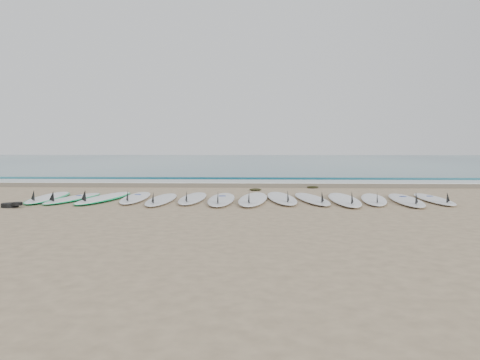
{
  "coord_description": "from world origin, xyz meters",
  "views": [
    {
      "loc": [
        0.46,
        -10.19,
        1.17
      ],
      "look_at": [
        0.04,
        0.82,
        0.4
      ],
      "focal_mm": 35.0,
      "sensor_mm": 36.0,
      "label": 1
    }
  ],
  "objects_px": {
    "surfboard_0": "(48,197)",
    "leash_coil": "(11,205)",
    "surfboard_7": "(253,199)",
    "surfboard_13": "(434,199)"
  },
  "relations": [
    {
      "from": "surfboard_7",
      "to": "leash_coil",
      "type": "xyz_separation_m",
      "value": [
        -4.71,
        -1.18,
        -0.01
      ]
    },
    {
      "from": "surfboard_13",
      "to": "leash_coil",
      "type": "distance_m",
      "value": 8.76
    },
    {
      "from": "surfboard_0",
      "to": "surfboard_13",
      "type": "relative_size",
      "value": 1.08
    },
    {
      "from": "leash_coil",
      "to": "surfboard_7",
      "type": "bearing_deg",
      "value": 14.07
    },
    {
      "from": "surfboard_7",
      "to": "surfboard_13",
      "type": "bearing_deg",
      "value": 6.73
    },
    {
      "from": "surfboard_13",
      "to": "surfboard_0",
      "type": "bearing_deg",
      "value": -177.55
    },
    {
      "from": "surfboard_0",
      "to": "leash_coil",
      "type": "distance_m",
      "value": 1.41
    },
    {
      "from": "surfboard_7",
      "to": "surfboard_13",
      "type": "distance_m",
      "value": 3.94
    },
    {
      "from": "surfboard_0",
      "to": "leash_coil",
      "type": "bearing_deg",
      "value": -99.97
    },
    {
      "from": "surfboard_0",
      "to": "surfboard_13",
      "type": "distance_m",
      "value": 8.56
    }
  ]
}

